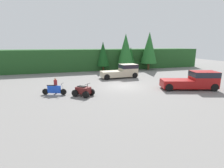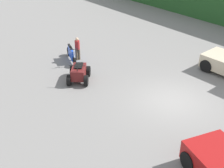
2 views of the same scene
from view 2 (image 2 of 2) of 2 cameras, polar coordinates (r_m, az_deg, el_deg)
name	(u,v)px [view 2 (image 2 of 2)]	position (r m, az deg, el deg)	size (l,w,h in m)	color
ground_plane	(172,101)	(17.28, 10.97, -3.06)	(80.00, 80.00, 0.00)	slate
dirt_bike	(71,54)	(21.50, -7.45, 5.47)	(2.30, 1.06, 1.19)	black
quad_atv	(79,73)	(18.86, -6.08, 2.00)	(2.20, 2.17, 1.25)	black
rider_person	(77,48)	(21.44, -6.34, 6.59)	(0.40, 0.40, 1.61)	brown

